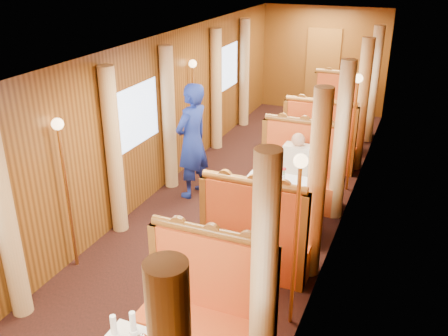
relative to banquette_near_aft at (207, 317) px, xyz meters
The scene contains 38 objects.
floor 2.63m from the banquette_near_aft, 106.79° to the left, with size 3.00×12.00×0.01m, color black, non-canonical shape.
ceiling 3.32m from the banquette_near_aft, 106.79° to the left, with size 3.00×12.00×0.01m, color silver, non-canonical shape.
wall_far 8.56m from the banquette_near_aft, 95.05° to the left, with size 3.00×2.50×0.01m, color brown, non-canonical shape.
wall_left 3.45m from the banquette_near_aft, 132.15° to the left, with size 12.00×2.50×0.01m, color brown, non-canonical shape.
wall_right 2.72m from the banquette_near_aft, 73.21° to the left, with size 12.00×2.50×0.01m, color brown, non-canonical shape.
doorway_far 8.51m from the banquette_near_aft, 95.07° to the left, with size 0.80×0.04×2.00m, color brown.
banquette_near_aft is the anchor object (origin of this frame).
table_mid 2.49m from the banquette_near_aft, 90.00° to the left, with size 1.05×0.72×0.75m, color white.
banquette_mid_fwd 1.47m from the banquette_near_aft, 90.00° to the left, with size 1.30×0.55×1.34m.
banquette_mid_aft 3.50m from the banquette_near_aft, 90.00° to the left, with size 1.30×0.55×1.34m.
table_far 5.99m from the banquette_near_aft, 90.00° to the left, with size 1.05×0.72×0.75m, color white.
banquette_far_fwd 4.97m from the banquette_near_aft, 90.00° to the left, with size 1.30×0.55×1.34m.
banquette_far_aft 7.00m from the banquette_near_aft, 90.00° to the left, with size 1.30×0.55×1.34m.
cup_inboard 1.08m from the banquette_near_aft, 113.90° to the right, with size 0.08×0.08×0.26m.
cup_outboard 0.96m from the banquette_near_aft, 109.13° to the right, with size 0.08×0.08×0.26m.
rose_vase_mid 2.54m from the banquette_near_aft, 89.51° to the left, with size 0.06×0.06×0.36m.
rose_vase_far 6.01m from the banquette_near_aft, 89.87° to the left, with size 0.06×0.06×0.36m.
curtain_left_near_b 2.27m from the banquette_near_aft, behind, with size 0.22×0.22×2.35m, color tan.
window_right_near 1.62m from the banquette_near_aft, 54.07° to the right, with size 1.20×0.90×0.01m, color #96ADCE, non-canonical shape.
curtain_right_near_b 1.01m from the banquette_near_aft, 20.40° to the right, with size 0.22×0.22×2.35m, color tan.
window_left_mid 3.50m from the banquette_near_aft, 131.96° to the left, with size 1.20×0.90×0.01m, color #96ADCE, non-canonical shape.
curtain_left_mid_a 2.83m from the banquette_near_aft, 141.31° to the left, with size 0.22×0.22×2.35m, color tan.
curtain_left_mid_b 3.97m from the banquette_near_aft, 123.11° to the left, with size 0.22×0.22×2.35m, color tan.
window_right_mid 2.79m from the banquette_near_aft, 73.53° to the left, with size 1.20×0.90×0.01m, color #96ADCE, non-canonical shape.
curtain_right_mid_a 1.97m from the banquette_near_aft, 69.73° to the left, with size 0.22×0.22×2.35m, color tan.
curtain_right_mid_b 3.41m from the banquette_near_aft, 79.08° to the left, with size 0.22×0.22×2.35m, color tan.
window_left_far 6.47m from the banquette_near_aft, 110.47° to the left, with size 1.20×0.90×0.01m, color #96ADCE, non-canonical shape.
curtain_left_far_a 5.67m from the banquette_near_aft, 112.25° to the left, with size 0.22×0.22×2.35m, color tan.
curtain_left_far_b 7.13m from the banquette_near_aft, 107.48° to the left, with size 0.22×0.22×2.35m, color tan.
window_right_far 6.12m from the banquette_near_aft, 83.00° to the left, with size 1.20×0.90×0.01m, color #96ADCE, non-canonical shape.
curtain_right_far_a 5.30m from the banquette_near_aft, 83.10° to the left, with size 0.22×0.22×2.35m, color tan.
curtain_right_far_b 6.84m from the banquette_near_aft, 84.68° to the left, with size 0.22×0.22×2.35m, color tan.
sconce_left_fore 2.47m from the banquette_near_aft, 161.11° to the left, with size 0.14×0.14×1.95m.
sconce_right_fore 1.37m from the banquette_near_aft, 48.54° to the left, with size 0.14×0.14×1.95m.
sconce_left_aft 4.85m from the banquette_near_aft, 116.91° to the left, with size 0.14×0.14×1.95m.
sconce_right_aft 4.39m from the banquette_near_aft, 81.28° to the left, with size 0.14×0.14×1.95m.
steward 3.54m from the banquette_near_aft, 117.88° to the left, with size 0.67×0.44×1.85m, color navy.
passenger 3.29m from the banquette_near_aft, 90.00° to the left, with size 0.40×0.44×0.76m.
Camera 1 is at (2.37, -5.96, 3.68)m, focal length 40.00 mm.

